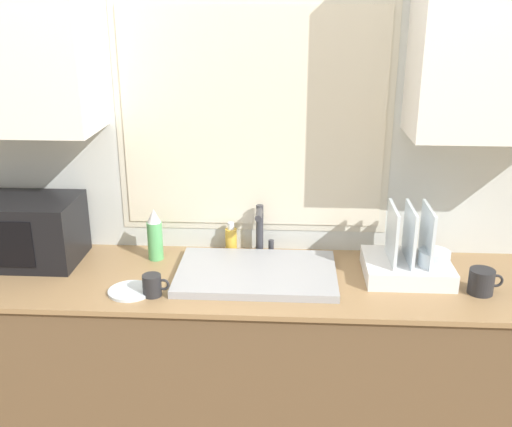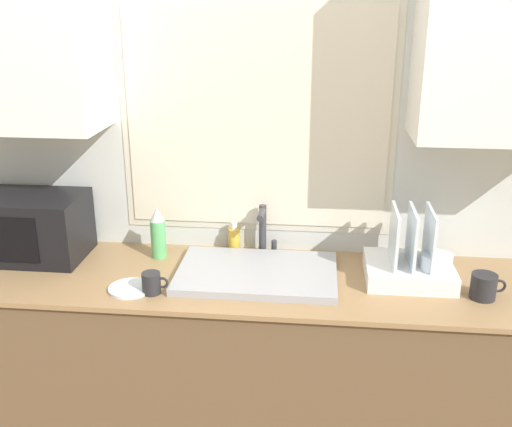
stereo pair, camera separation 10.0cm
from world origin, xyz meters
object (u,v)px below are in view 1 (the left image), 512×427
(soap_bottle, at_px, (231,239))
(microwave, at_px, (19,230))
(faucet, at_px, (261,227))
(dish_rack, at_px, (410,261))
(mug_near_sink, at_px, (153,285))
(spray_bottle, at_px, (155,235))

(soap_bottle, bearing_deg, microwave, -170.62)
(faucet, height_order, dish_rack, dish_rack)
(faucet, distance_m, microwave, 1.01)
(faucet, bearing_deg, mug_near_sink, -133.29)
(dish_rack, xyz_separation_m, mug_near_sink, (-0.98, -0.22, -0.03))
(mug_near_sink, bearing_deg, microwave, 155.51)
(soap_bottle, bearing_deg, spray_bottle, -163.04)
(dish_rack, bearing_deg, faucet, 162.66)
(dish_rack, distance_m, soap_bottle, 0.76)
(spray_bottle, relative_size, soap_bottle, 1.65)
(soap_bottle, xyz_separation_m, mug_near_sink, (-0.25, -0.43, -0.02))
(dish_rack, xyz_separation_m, soap_bottle, (-0.73, 0.21, -0.01))
(soap_bottle, bearing_deg, dish_rack, -16.03)
(microwave, bearing_deg, spray_bottle, 5.01)
(mug_near_sink, bearing_deg, spray_bottle, 100.29)
(faucet, relative_size, mug_near_sink, 2.15)
(spray_bottle, bearing_deg, microwave, -174.99)
(soap_bottle, distance_m, mug_near_sink, 0.50)
(spray_bottle, height_order, soap_bottle, spray_bottle)
(microwave, distance_m, soap_bottle, 0.89)
(faucet, xyz_separation_m, soap_bottle, (-0.13, 0.02, -0.07))
(dish_rack, relative_size, mug_near_sink, 3.32)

